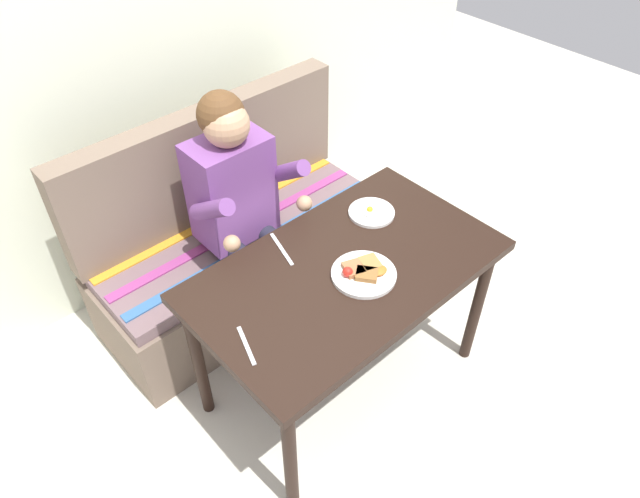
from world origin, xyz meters
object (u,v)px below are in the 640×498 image
couch (237,245)px  knife (282,249)px  plate_eggs (371,212)px  person (242,200)px  fork (246,345)px  plate_breakfast (364,273)px  table (346,282)px

couch → knife: (-0.12, -0.52, 0.40)m
plate_eggs → knife: plate_eggs is taller
knife → plate_eggs: bearing=4.3°
person → knife: person is taller
plate_eggs → knife: bearing=168.8°
couch → fork: couch is taller
couch → plate_breakfast: couch is taller
person → fork: 0.78m
table → fork: 0.52m
knife → couch: bearing=92.5°
couch → plate_eggs: size_ratio=7.44×
plate_breakfast → knife: bearing=113.3°
couch → knife: size_ratio=7.20×
plate_breakfast → plate_eggs: size_ratio=1.26×
fork → table: bearing=24.1°
plate_breakfast → table: bearing=101.9°
table → couch: bearing=90.0°
knife → plate_breakfast: bearing=-51.2°
couch → person: size_ratio=1.19×
couch → fork: 1.04m
couch → knife: couch is taller
table → plate_breakfast: size_ratio=4.91×
person → knife: bearing=-100.8°
table → knife: bearing=116.6°
plate_breakfast → fork: bearing=176.8°
person → plate_eggs: 0.56m
couch → plate_breakfast: bearing=-88.9°
knife → table: bearing=-47.9°
plate_breakfast → plate_eggs: 0.37m
couch → plate_eggs: bearing=-63.8°
person → knife: size_ratio=6.06×
fork → knife: bearing=55.5°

